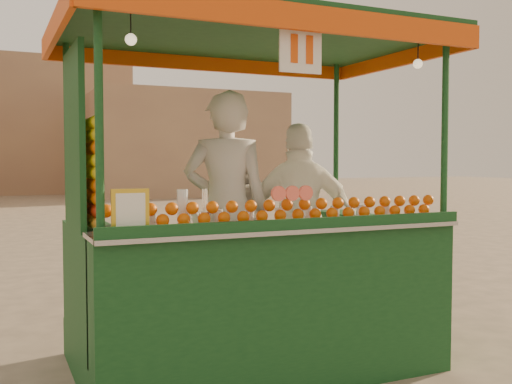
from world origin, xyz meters
name	(u,v)px	position (x,y,z in m)	size (l,w,h in m)	color
ground	(242,358)	(0.00, 0.00, 0.00)	(90.00, 90.00, 0.00)	brown
building_right	(184,145)	(7.00, 24.00, 2.50)	(9.00, 6.00, 5.00)	#9B7A58
juice_cart	(247,259)	(-0.06, -0.25, 0.90)	(3.05, 1.97, 2.77)	#103B18
vendor_left	(226,209)	(-0.16, -0.04, 1.29)	(0.83, 0.70, 1.93)	silver
vendor_middle	(232,227)	(0.01, 0.25, 1.10)	(0.95, 0.87, 1.56)	silver
vendor_right	(301,220)	(0.53, -0.07, 1.17)	(1.08, 0.76, 1.69)	white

